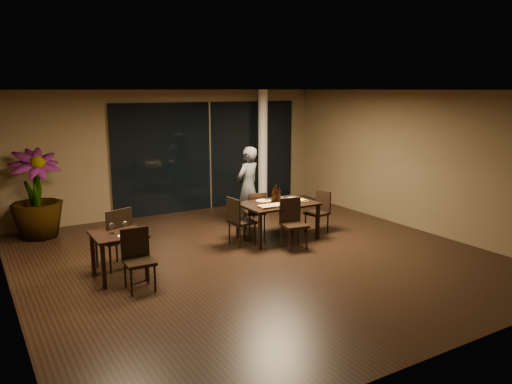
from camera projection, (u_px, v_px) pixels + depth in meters
The scene contains 33 objects.
ground at pixel (256, 257), 9.09m from camera, with size 8.00×8.00×0.00m, color black.
wall_back at pixel (171, 152), 12.19m from camera, with size 8.00×0.10×3.00m, color brown.
wall_front at pixel (448, 232), 5.39m from camera, with size 8.00×0.10×3.00m, color brown.
wall_left at pixel (0, 203), 6.75m from camera, with size 0.10×8.00×3.00m, color brown.
wall_right at pixel (416, 160), 10.83m from camera, with size 0.10×8.00×3.00m, color brown.
ceiling at pixel (256, 89), 8.48m from camera, with size 8.00×8.00×0.04m, color silver.
window_panel at pixel (209, 156), 12.65m from camera, with size 5.00×0.06×2.70m, color black.
column at pixel (263, 148), 13.06m from camera, with size 0.24×0.24×3.00m, color silver.
main_table at pixel (278, 206), 10.13m from camera, with size 1.50×1.00×0.75m.
side_table at pixel (118, 241), 8.01m from camera, with size 0.80×0.80×0.75m.
chair_main_far at pixel (256, 210), 10.62m from camera, with size 0.49×0.49×0.87m.
chair_main_near at pixel (292, 220), 9.61m from camera, with size 0.51×0.51×0.95m.
chair_main_left at pixel (238, 219), 9.72m from camera, with size 0.48×0.48×0.96m.
chair_main_right at pixel (319, 209), 10.65m from camera, with size 0.47×0.47×0.89m.
chair_side_far at pixel (116, 235), 8.41m from camera, with size 0.63×0.63×1.06m.
chair_side_near at pixel (137, 256), 7.59m from camera, with size 0.45×0.45×0.94m.
diner at pixel (248, 187), 11.04m from camera, with size 0.60×0.40×1.78m, color #313336.
potted_plant at pixel (36, 194), 10.15m from camera, with size 1.00×1.00×1.83m, color #174617.
pizza_board_left at pixel (271, 206), 9.76m from camera, with size 0.51×0.25×0.01m, color #4A3018.
pizza_board_right at pixel (294, 202), 10.18m from camera, with size 0.54×0.27×0.01m, color #3F2614.
oblong_pizza_left at pixel (272, 206), 9.76m from camera, with size 0.49×0.23×0.02m, color maroon, non-canonical shape.
oblong_pizza_right at pixel (294, 201), 10.17m from camera, with size 0.46×0.21×0.02m, color maroon, non-canonical shape.
round_pizza at pixel (264, 201), 10.24m from camera, with size 0.30×0.30×0.01m, color #AD3D13.
bottle_a at pixel (273, 195), 10.12m from camera, with size 0.07×0.07×0.31m, color black, non-canonical shape.
bottle_b at pixel (279, 195), 10.17m from camera, with size 0.06×0.06×0.29m, color black, non-canonical shape.
bottle_c at pixel (276, 193), 10.19m from camera, with size 0.08×0.08×0.35m, color black, non-canonical shape.
tumbler_left at pixel (267, 201), 10.06m from camera, with size 0.08×0.08×0.09m, color white.
tumbler_right at pixel (283, 198), 10.31m from camera, with size 0.08×0.08×0.09m, color white.
napkin_near at pixel (304, 201), 10.27m from camera, with size 0.18×0.10×0.01m, color white.
napkin_far at pixel (292, 198), 10.54m from camera, with size 0.18×0.10×0.01m, color white.
wine_glass_a at pixel (112, 228), 7.96m from camera, with size 0.08×0.08×0.17m, color white, non-canonical shape.
wine_glass_b at pixel (125, 227), 8.03m from camera, with size 0.08×0.08×0.18m, color white, non-canonical shape.
side_napkin at pixel (124, 236), 7.81m from camera, with size 0.18×0.11×0.01m, color white.
Camera 1 is at (-4.45, -7.43, 3.02)m, focal length 35.00 mm.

